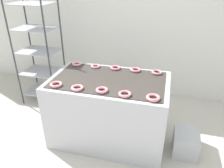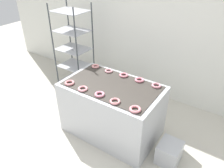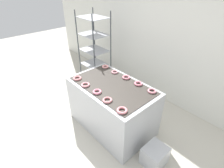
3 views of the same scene
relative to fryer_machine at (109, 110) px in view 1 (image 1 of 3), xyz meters
name	(u,v)px [view 1 (image 1 of 3)]	position (x,y,z in m)	size (l,w,h in m)	color
wall_back	(131,15)	(0.00, 1.43, 0.96)	(8.00, 0.05, 2.80)	silver
fryer_machine	(109,110)	(0.00, 0.00, 0.00)	(1.45, 0.89, 0.88)	#B7BABF
baking_rack_cart	(39,51)	(-1.37, 0.69, 0.46)	(0.63, 0.50, 1.77)	#33383D
glaze_bin	(185,143)	(1.00, -0.06, -0.29)	(0.30, 0.34, 0.31)	#B7BABF
donut_near_leftmost	(56,84)	(-0.54, -0.31, 0.46)	(0.14, 0.14, 0.03)	pink
donut_near_left	(77,88)	(-0.27, -0.33, 0.46)	(0.14, 0.14, 0.03)	pink
donut_near_center	(102,90)	(0.01, -0.31, 0.46)	(0.14, 0.14, 0.03)	pink
donut_near_right	(125,94)	(0.27, -0.33, 0.46)	(0.14, 0.14, 0.03)	#D68488
donut_near_rightmost	(153,98)	(0.56, -0.33, 0.46)	(0.15, 0.15, 0.03)	pink
donut_far_leftmost	(77,64)	(-0.56, 0.33, 0.46)	(0.13, 0.13, 0.03)	pink
donut_far_left	(96,66)	(-0.28, 0.32, 0.46)	(0.13, 0.13, 0.03)	pink
donut_far_center	(116,68)	(0.00, 0.33, 0.46)	(0.14, 0.14, 0.03)	pink
donut_far_right	(136,70)	(0.27, 0.33, 0.46)	(0.14, 0.14, 0.03)	pink
donut_far_rightmost	(157,72)	(0.55, 0.32, 0.46)	(0.14, 0.14, 0.03)	pink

